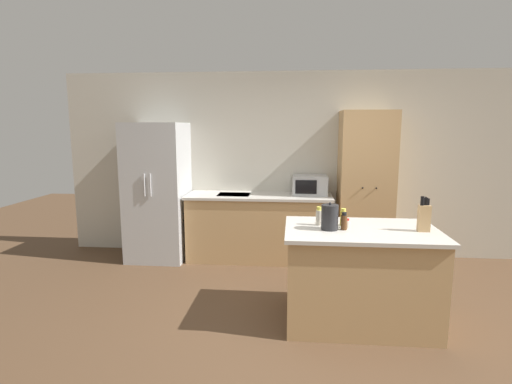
{
  "coord_description": "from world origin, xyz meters",
  "views": [
    {
      "loc": [
        -0.3,
        -3.39,
        1.84
      ],
      "look_at": [
        -0.75,
        1.4,
        1.05
      ],
      "focal_mm": 28.0,
      "sensor_mm": 36.0,
      "label": 1
    }
  ],
  "objects_px": {
    "knife_block": "(424,217)",
    "spice_bottle_pale_salt": "(347,224)",
    "refrigerator": "(158,192)",
    "pantry_cabinet": "(365,188)",
    "spice_bottle_short_red": "(343,218)",
    "spice_bottle_amber_oil": "(334,217)",
    "spice_bottle_tall_dark": "(319,217)",
    "kettle": "(330,217)",
    "microwave": "(310,185)",
    "spice_bottle_green_herb": "(344,222)"
  },
  "relations": [
    {
      "from": "refrigerator",
      "to": "pantry_cabinet",
      "type": "xyz_separation_m",
      "value": [
        2.85,
        0.1,
        0.08
      ]
    },
    {
      "from": "pantry_cabinet",
      "to": "knife_block",
      "type": "height_order",
      "value": "pantry_cabinet"
    },
    {
      "from": "knife_block",
      "to": "spice_bottle_pale_salt",
      "type": "distance_m",
      "value": 0.68
    },
    {
      "from": "refrigerator",
      "to": "spice_bottle_short_red",
      "type": "relative_size",
      "value": 11.58
    },
    {
      "from": "microwave",
      "to": "spice_bottle_short_red",
      "type": "height_order",
      "value": "microwave"
    },
    {
      "from": "knife_block",
      "to": "spice_bottle_tall_dark",
      "type": "distance_m",
      "value": 0.93
    },
    {
      "from": "refrigerator",
      "to": "microwave",
      "type": "distance_m",
      "value": 2.11
    },
    {
      "from": "refrigerator",
      "to": "spice_bottle_pale_salt",
      "type": "distance_m",
      "value": 2.89
    },
    {
      "from": "microwave",
      "to": "kettle",
      "type": "height_order",
      "value": "microwave"
    },
    {
      "from": "spice_bottle_green_herb",
      "to": "kettle",
      "type": "height_order",
      "value": "kettle"
    },
    {
      "from": "refrigerator",
      "to": "spice_bottle_pale_salt",
      "type": "bearing_deg",
      "value": -34.76
    },
    {
      "from": "refrigerator",
      "to": "microwave",
      "type": "bearing_deg",
      "value": 4.24
    },
    {
      "from": "spice_bottle_pale_salt",
      "to": "kettle",
      "type": "distance_m",
      "value": 0.2
    },
    {
      "from": "refrigerator",
      "to": "spice_bottle_pale_salt",
      "type": "height_order",
      "value": "refrigerator"
    },
    {
      "from": "refrigerator",
      "to": "spice_bottle_green_herb",
      "type": "height_order",
      "value": "refrigerator"
    },
    {
      "from": "microwave",
      "to": "spice_bottle_green_herb",
      "type": "bearing_deg",
      "value": -82.75
    },
    {
      "from": "spice_bottle_short_red",
      "to": "spice_bottle_amber_oil",
      "type": "bearing_deg",
      "value": 151.45
    },
    {
      "from": "microwave",
      "to": "spice_bottle_green_herb",
      "type": "height_order",
      "value": "microwave"
    },
    {
      "from": "spice_bottle_tall_dark",
      "to": "kettle",
      "type": "xyz_separation_m",
      "value": [
        0.09,
        -0.16,
        0.03
      ]
    },
    {
      "from": "spice_bottle_short_red",
      "to": "spice_bottle_pale_salt",
      "type": "relative_size",
      "value": 1.88
    },
    {
      "from": "kettle",
      "to": "spice_bottle_pale_salt",
      "type": "bearing_deg",
      "value": 25.84
    },
    {
      "from": "refrigerator",
      "to": "spice_bottle_tall_dark",
      "type": "xyz_separation_m",
      "value": [
        2.12,
        -1.57,
        0.05
      ]
    },
    {
      "from": "pantry_cabinet",
      "to": "spice_bottle_tall_dark",
      "type": "xyz_separation_m",
      "value": [
        -0.72,
        -1.67,
        -0.03
      ]
    },
    {
      "from": "spice_bottle_amber_oil",
      "to": "spice_bottle_pale_salt",
      "type": "xyz_separation_m",
      "value": [
        0.11,
        -0.13,
        -0.03
      ]
    },
    {
      "from": "spice_bottle_tall_dark",
      "to": "spice_bottle_green_herb",
      "type": "height_order",
      "value": "spice_bottle_tall_dark"
    },
    {
      "from": "spice_bottle_short_red",
      "to": "pantry_cabinet",
      "type": "bearing_deg",
      "value": 73.45
    },
    {
      "from": "pantry_cabinet",
      "to": "spice_bottle_short_red",
      "type": "height_order",
      "value": "pantry_cabinet"
    },
    {
      "from": "knife_block",
      "to": "spice_bottle_green_herb",
      "type": "distance_m",
      "value": 0.7
    },
    {
      "from": "pantry_cabinet",
      "to": "spice_bottle_green_herb",
      "type": "relative_size",
      "value": 12.55
    },
    {
      "from": "knife_block",
      "to": "spice_bottle_short_red",
      "type": "distance_m",
      "value": 0.71
    },
    {
      "from": "knife_block",
      "to": "spice_bottle_pale_salt",
      "type": "xyz_separation_m",
      "value": [
        -0.67,
        0.07,
        -0.09
      ]
    },
    {
      "from": "refrigerator",
      "to": "spice_bottle_tall_dark",
      "type": "relative_size",
      "value": 10.64
    },
    {
      "from": "microwave",
      "to": "spice_bottle_tall_dark",
      "type": "height_order",
      "value": "microwave"
    },
    {
      "from": "pantry_cabinet",
      "to": "knife_block",
      "type": "xyz_separation_m",
      "value": [
        0.2,
        -1.82,
        0.01
      ]
    },
    {
      "from": "refrigerator",
      "to": "kettle",
      "type": "bearing_deg",
      "value": -38.06
    },
    {
      "from": "refrigerator",
      "to": "spice_bottle_tall_dark",
      "type": "height_order",
      "value": "refrigerator"
    },
    {
      "from": "spice_bottle_amber_oil",
      "to": "spice_bottle_pale_salt",
      "type": "bearing_deg",
      "value": -51.76
    },
    {
      "from": "microwave",
      "to": "spice_bottle_tall_dark",
      "type": "distance_m",
      "value": 1.73
    },
    {
      "from": "microwave",
      "to": "spice_bottle_amber_oil",
      "type": "height_order",
      "value": "microwave"
    },
    {
      "from": "spice_bottle_green_herb",
      "to": "kettle",
      "type": "xyz_separation_m",
      "value": [
        -0.13,
        -0.01,
        0.04
      ]
    },
    {
      "from": "refrigerator",
      "to": "knife_block",
      "type": "relative_size",
      "value": 5.86
    },
    {
      "from": "refrigerator",
      "to": "spice_bottle_short_red",
      "type": "distance_m",
      "value": 2.82
    },
    {
      "from": "spice_bottle_pale_salt",
      "to": "spice_bottle_short_red",
      "type": "bearing_deg",
      "value": 105.12
    },
    {
      "from": "spice_bottle_tall_dark",
      "to": "spice_bottle_green_herb",
      "type": "relative_size",
      "value": 1.09
    },
    {
      "from": "pantry_cabinet",
      "to": "spice_bottle_green_herb",
      "type": "bearing_deg",
      "value": -105.48
    },
    {
      "from": "pantry_cabinet",
      "to": "spice_bottle_amber_oil",
      "type": "height_order",
      "value": "pantry_cabinet"
    },
    {
      "from": "pantry_cabinet",
      "to": "kettle",
      "type": "relative_size",
      "value": 8.06
    },
    {
      "from": "spice_bottle_amber_oil",
      "to": "spice_bottle_tall_dark",
      "type": "bearing_deg",
      "value": -159.79
    },
    {
      "from": "kettle",
      "to": "refrigerator",
      "type": "bearing_deg",
      "value": 141.94
    },
    {
      "from": "spice_bottle_short_red",
      "to": "kettle",
      "type": "xyz_separation_m",
      "value": [
        -0.14,
        -0.17,
        0.04
      ]
    }
  ]
}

